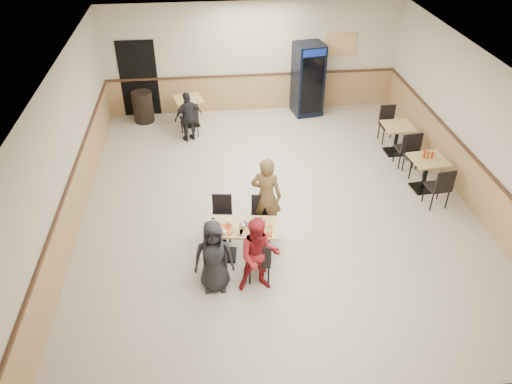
{
  "coord_description": "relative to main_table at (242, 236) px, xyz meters",
  "views": [
    {
      "loc": [
        -1.35,
        -8.1,
        6.14
      ],
      "look_at": [
        -0.52,
        -0.5,
        0.89
      ],
      "focal_mm": 35.0,
      "sensor_mm": 36.0,
      "label": 1
    }
  ],
  "objects": [
    {
      "name": "ground",
      "position": [
        0.85,
        1.25,
        -0.46
      ],
      "size": [
        10.0,
        10.0,
        0.0
      ],
      "primitive_type": "plane",
      "color": "beige",
      "rests_on": "ground"
    },
    {
      "name": "room_shell",
      "position": [
        2.63,
        3.79,
        0.12
      ],
      "size": [
        10.0,
        10.0,
        10.0
      ],
      "color": "silver",
      "rests_on": "ground"
    },
    {
      "name": "main_table",
      "position": [
        0.0,
        0.0,
        0.0
      ],
      "size": [
        1.37,
        0.82,
        0.69
      ],
      "rotation": [
        0.0,
        0.0,
        -0.14
      ],
      "color": "black",
      "rests_on": "ground"
    },
    {
      "name": "main_chairs",
      "position": [
        -0.05,
        0.01,
        -0.02
      ],
      "size": [
        1.34,
        1.66,
        0.88
      ],
      "rotation": [
        0.0,
        0.0,
        -0.14
      ],
      "color": "black",
      "rests_on": "ground"
    },
    {
      "name": "diner_woman_left",
      "position": [
        -0.52,
        -0.72,
        0.22
      ],
      "size": [
        0.67,
        0.44,
        1.36
      ],
      "primitive_type": "imported",
      "rotation": [
        0.0,
        0.0,
        -0.02
      ],
      "color": "black",
      "rests_on": "ground"
    },
    {
      "name": "diner_woman_right",
      "position": [
        0.21,
        -0.82,
        0.25
      ],
      "size": [
        0.69,
        0.54,
        1.43
      ],
      "primitive_type": "imported",
      "rotation": [
        0.0,
        0.0,
        0.0
      ],
      "color": "maroon",
      "rests_on": "ground"
    },
    {
      "name": "diner_man_opposite",
      "position": [
        0.52,
        0.72,
        0.34
      ],
      "size": [
        0.68,
        0.55,
        1.61
      ],
      "primitive_type": "imported",
      "rotation": [
        0.0,
        0.0,
        2.83
      ],
      "color": "brown",
      "rests_on": "ground"
    },
    {
      "name": "lone_diner",
      "position": [
        -0.94,
        4.59,
        0.19
      ],
      "size": [
        0.82,
        0.63,
        1.29
      ],
      "primitive_type": "imported",
      "rotation": [
        0.0,
        0.0,
        3.62
      ],
      "color": "black",
      "rests_on": "ground"
    },
    {
      "name": "tabletop_clutter",
      "position": [
        -0.06,
        -0.07,
        0.26
      ],
      "size": [
        1.15,
        0.58,
        0.12
      ],
      "rotation": [
        0.0,
        0.0,
        -0.14
      ],
      "color": "#BB290C",
      "rests_on": "main_table"
    },
    {
      "name": "side_table_near",
      "position": [
        4.12,
        1.76,
        0.04
      ],
      "size": [
        0.77,
        0.77,
        0.76
      ],
      "rotation": [
        0.0,
        0.0,
        0.1
      ],
      "color": "black",
      "rests_on": "ground"
    },
    {
      "name": "side_table_near_chair_south",
      "position": [
        4.12,
        1.16,
        0.02
      ],
      "size": [
        0.49,
        0.49,
        0.96
      ],
      "primitive_type": null,
      "rotation": [
        0.0,
        0.0,
        3.24
      ],
      "color": "black",
      "rests_on": "ground"
    },
    {
      "name": "side_table_near_chair_north",
      "position": [
        4.12,
        2.37,
        0.02
      ],
      "size": [
        0.49,
        0.49,
        0.96
      ],
      "primitive_type": null,
      "rotation": [
        0.0,
        0.0,
        0.1
      ],
      "color": "black",
      "rests_on": "ground"
    },
    {
      "name": "side_table_far",
      "position": [
        4.03,
        3.38,
        0.03
      ],
      "size": [
        0.71,
        0.71,
        0.74
      ],
      "rotation": [
        0.0,
        0.0,
        0.03
      ],
      "color": "black",
      "rests_on": "ground"
    },
    {
      "name": "side_table_far_chair_south",
      "position": [
        4.03,
        2.79,
        0.01
      ],
      "size": [
        0.44,
        0.44,
        0.93
      ],
      "primitive_type": null,
      "rotation": [
        0.0,
        0.0,
        3.17
      ],
      "color": "black",
      "rests_on": "ground"
    },
    {
      "name": "side_table_far_chair_north",
      "position": [
        4.03,
        3.97,
        0.01
      ],
      "size": [
        0.44,
        0.44,
        0.93
      ],
      "primitive_type": null,
      "rotation": [
        0.0,
        0.0,
        0.03
      ],
      "color": "black",
      "rests_on": "ground"
    },
    {
      "name": "condiment_caddy",
      "position": [
        4.09,
        1.81,
        0.39
      ],
      "size": [
        0.23,
        0.06,
        0.2
      ],
      "color": "red",
      "rests_on": "side_table_near"
    },
    {
      "name": "back_table",
      "position": [
        -0.94,
        5.45,
        0.05
      ],
      "size": [
        0.86,
        0.86,
        0.76
      ],
      "rotation": [
        0.0,
        0.0,
        0.24
      ],
      "color": "black",
      "rests_on": "ground"
    },
    {
      "name": "back_table_chair_lone",
      "position": [
        -0.94,
        4.84,
        0.02
      ],
      "size": [
        0.54,
        0.54,
        0.96
      ],
      "primitive_type": null,
      "rotation": [
        0.0,
        0.0,
        3.38
      ],
      "color": "black",
      "rests_on": "ground"
    },
    {
      "name": "pepsi_cooler",
      "position": [
        2.31,
        5.84,
        0.53
      ],
      "size": [
        0.85,
        0.85,
        1.97
      ],
      "rotation": [
        0.0,
        0.0,
        0.16
      ],
      "color": "black",
      "rests_on": "ground"
    },
    {
      "name": "trash_bin",
      "position": [
        -2.18,
        5.8,
        -0.04
      ],
      "size": [
        0.54,
        0.54,
        0.85
      ],
      "primitive_type": "cylinder",
      "color": "black",
      "rests_on": "ground"
    }
  ]
}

